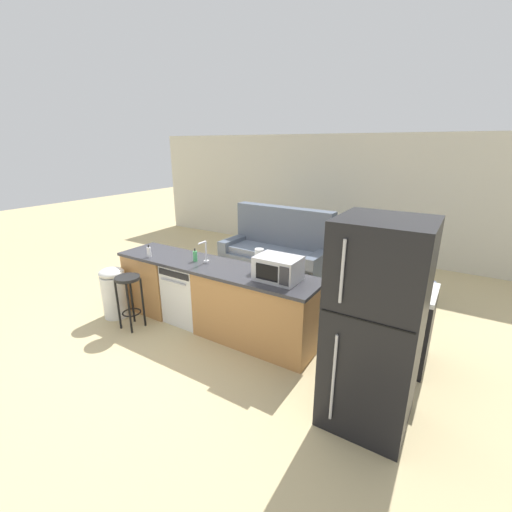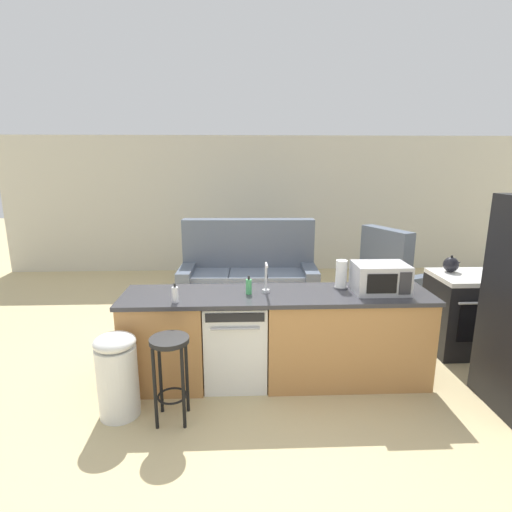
{
  "view_description": "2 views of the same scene",
  "coord_description": "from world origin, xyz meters",
  "px_view_note": "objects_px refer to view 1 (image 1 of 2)",
  "views": [
    {
      "loc": [
        2.86,
        -3.22,
        2.39
      ],
      "look_at": [
        0.68,
        0.24,
        1.05
      ],
      "focal_mm": 24.0,
      "sensor_mm": 36.0,
      "label": 1
    },
    {
      "loc": [
        -0.2,
        -3.59,
        2.12
      ],
      "look_at": [
        -0.03,
        0.54,
        1.14
      ],
      "focal_mm": 28.0,
      "sensor_mm": 36.0,
      "label": 2
    }
  ],
  "objects_px": {
    "refrigerator": "(374,327)",
    "paper_towel_roll": "(259,260)",
    "microwave": "(278,268)",
    "dish_soap_bottle": "(149,252)",
    "bar_stool": "(129,291)",
    "couch": "(277,255)",
    "dishwasher": "(191,292)",
    "stove_range": "(394,322)",
    "armchair": "(393,285)",
    "kettle": "(387,272)",
    "soap_bottle": "(195,256)",
    "trash_bin": "(114,292)"
  },
  "relations": [
    {
      "from": "armchair",
      "to": "soap_bottle",
      "type": "bearing_deg",
      "value": -138.04
    },
    {
      "from": "refrigerator",
      "to": "couch",
      "type": "height_order",
      "value": "refrigerator"
    },
    {
      "from": "dishwasher",
      "to": "stove_range",
      "type": "relative_size",
      "value": 0.93
    },
    {
      "from": "dishwasher",
      "to": "soap_bottle",
      "type": "relative_size",
      "value": 4.77
    },
    {
      "from": "stove_range",
      "to": "dish_soap_bottle",
      "type": "height_order",
      "value": "dish_soap_bottle"
    },
    {
      "from": "paper_towel_roll",
      "to": "soap_bottle",
      "type": "height_order",
      "value": "paper_towel_roll"
    },
    {
      "from": "stove_range",
      "to": "couch",
      "type": "relative_size",
      "value": 0.44
    },
    {
      "from": "stove_range",
      "to": "armchair",
      "type": "height_order",
      "value": "armchair"
    },
    {
      "from": "refrigerator",
      "to": "paper_towel_roll",
      "type": "distance_m",
      "value": 1.71
    },
    {
      "from": "soap_bottle",
      "to": "kettle",
      "type": "height_order",
      "value": "kettle"
    },
    {
      "from": "stove_range",
      "to": "microwave",
      "type": "xyz_separation_m",
      "value": [
        -1.22,
        -0.55,
        0.59
      ]
    },
    {
      "from": "refrigerator",
      "to": "microwave",
      "type": "xyz_separation_m",
      "value": [
        -1.22,
        0.55,
        0.11
      ]
    },
    {
      "from": "paper_towel_roll",
      "to": "couch",
      "type": "xyz_separation_m",
      "value": [
        -0.87,
        2.07,
        -0.64
      ]
    },
    {
      "from": "paper_towel_roll",
      "to": "soap_bottle",
      "type": "xyz_separation_m",
      "value": [
        -0.91,
        -0.14,
        -0.07
      ]
    },
    {
      "from": "paper_towel_roll",
      "to": "bar_stool",
      "type": "distance_m",
      "value": 1.8
    },
    {
      "from": "soap_bottle",
      "to": "dish_soap_bottle",
      "type": "distance_m",
      "value": 0.69
    },
    {
      "from": "soap_bottle",
      "to": "dish_soap_bottle",
      "type": "xyz_separation_m",
      "value": [
        -0.66,
        -0.2,
        0.0
      ]
    },
    {
      "from": "microwave",
      "to": "paper_towel_roll",
      "type": "xyz_separation_m",
      "value": [
        -0.34,
        0.14,
        -0.0
      ]
    },
    {
      "from": "paper_towel_roll",
      "to": "bar_stool",
      "type": "height_order",
      "value": "paper_towel_roll"
    },
    {
      "from": "stove_range",
      "to": "kettle",
      "type": "xyz_separation_m",
      "value": [
        -0.17,
        0.13,
        0.53
      ]
    },
    {
      "from": "bar_stool",
      "to": "trash_bin",
      "type": "bearing_deg",
      "value": 169.17
    },
    {
      "from": "kettle",
      "to": "armchair",
      "type": "bearing_deg",
      "value": 95.46
    },
    {
      "from": "microwave",
      "to": "dish_soap_bottle",
      "type": "relative_size",
      "value": 2.84
    },
    {
      "from": "soap_bottle",
      "to": "armchair",
      "type": "xyz_separation_m",
      "value": [
        2.18,
        1.96,
        -0.62
      ]
    },
    {
      "from": "dish_soap_bottle",
      "to": "kettle",
      "type": "relative_size",
      "value": 0.86
    },
    {
      "from": "kettle",
      "to": "armchair",
      "type": "relative_size",
      "value": 0.17
    },
    {
      "from": "stove_range",
      "to": "armchair",
      "type": "distance_m",
      "value": 1.44
    },
    {
      "from": "stove_range",
      "to": "soap_bottle",
      "type": "height_order",
      "value": "soap_bottle"
    },
    {
      "from": "dishwasher",
      "to": "kettle",
      "type": "bearing_deg",
      "value": 15.58
    },
    {
      "from": "stove_range",
      "to": "microwave",
      "type": "distance_m",
      "value": 1.46
    },
    {
      "from": "couch",
      "to": "armchair",
      "type": "height_order",
      "value": "couch"
    },
    {
      "from": "microwave",
      "to": "bar_stool",
      "type": "distance_m",
      "value": 2.06
    },
    {
      "from": "trash_bin",
      "to": "couch",
      "type": "distance_m",
      "value": 2.96
    },
    {
      "from": "refrigerator",
      "to": "kettle",
      "type": "bearing_deg",
      "value": 97.68
    },
    {
      "from": "armchair",
      "to": "couch",
      "type": "bearing_deg",
      "value": 173.38
    },
    {
      "from": "soap_bottle",
      "to": "dish_soap_bottle",
      "type": "relative_size",
      "value": 1.0
    },
    {
      "from": "stove_range",
      "to": "paper_towel_roll",
      "type": "xyz_separation_m",
      "value": [
        -1.56,
        -0.41,
        0.59
      ]
    },
    {
      "from": "armchair",
      "to": "microwave",
      "type": "bearing_deg",
      "value": -115.45
    },
    {
      "from": "stove_range",
      "to": "refrigerator",
      "type": "relative_size",
      "value": 0.49
    },
    {
      "from": "stove_range",
      "to": "bar_stool",
      "type": "distance_m",
      "value": 3.33
    },
    {
      "from": "microwave",
      "to": "kettle",
      "type": "xyz_separation_m",
      "value": [
        1.05,
        0.68,
        -0.05
      ]
    },
    {
      "from": "armchair",
      "to": "trash_bin",
      "type": "bearing_deg",
      "value": -143.16
    },
    {
      "from": "armchair",
      "to": "paper_towel_roll",
      "type": "bearing_deg",
      "value": -124.92
    },
    {
      "from": "refrigerator",
      "to": "couch",
      "type": "bearing_deg",
      "value": 131.38
    },
    {
      "from": "dish_soap_bottle",
      "to": "trash_bin",
      "type": "relative_size",
      "value": 0.24
    },
    {
      "from": "bar_stool",
      "to": "microwave",
      "type": "bearing_deg",
      "value": 17.57
    },
    {
      "from": "dishwasher",
      "to": "dish_soap_bottle",
      "type": "bearing_deg",
      "value": -158.47
    },
    {
      "from": "soap_bottle",
      "to": "kettle",
      "type": "xyz_separation_m",
      "value": [
        2.31,
        0.68,
        0.01
      ]
    },
    {
      "from": "kettle",
      "to": "couch",
      "type": "xyz_separation_m",
      "value": [
        -2.26,
        1.53,
        -0.59
      ]
    },
    {
      "from": "paper_towel_roll",
      "to": "soap_bottle",
      "type": "distance_m",
      "value": 0.93
    }
  ]
}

